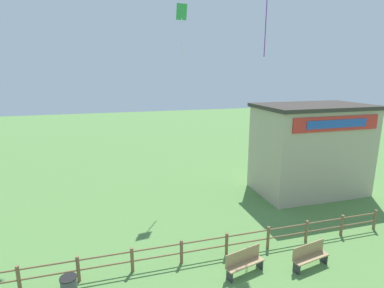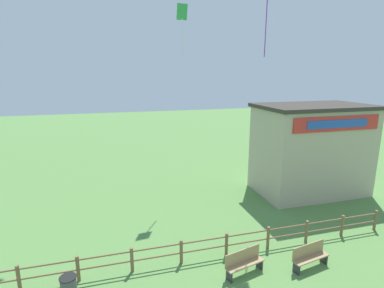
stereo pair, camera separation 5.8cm
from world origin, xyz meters
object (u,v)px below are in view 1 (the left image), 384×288
Objects in this scene: seaside_building at (310,149)px; park_bench_near_fence at (244,261)px; park_bench_by_building at (310,255)px; trash_bin at (69,288)px; kite_purple_streamer at (267,4)px; kite_green_diamond at (182,21)px.

seaside_building reaches higher than park_bench_near_fence.
seaside_building is 4.12× the size of park_bench_by_building.
park_bench_by_building is (2.88, -0.38, 0.00)m from park_bench_near_fence.
kite_purple_streamer is at bearing 24.63° from trash_bin.
park_bench_by_building is at bearing -4.61° from trash_bin.
seaside_building is 10.05m from kite_purple_streamer.
seaside_building is at bearing 21.84° from kite_purple_streamer.
kite_purple_streamer reaches higher than park_bench_by_building.
trash_bin is at bearing -125.39° from kite_green_diamond.
kite_green_diamond is at bearing 106.22° from park_bench_by_building.
kite_purple_streamer reaches higher than trash_bin.
seaside_building reaches higher than park_bench_by_building.
park_bench_near_fence is 1.00× the size of park_bench_by_building.
park_bench_near_fence is 14.57m from kite_green_diamond.
seaside_building is 2.01× the size of kite_purple_streamer.
park_bench_by_building is 1.94× the size of trash_bin.
kite_purple_streamer reaches higher than park_bench_near_fence.
park_bench_by_building is 0.53× the size of kite_green_diamond.
trash_bin is at bearing 176.62° from park_bench_near_fence.
park_bench_by_building is (-5.34, -7.36, -2.51)m from seaside_building.
park_bench_by_building is at bearing -73.78° from kite_green_diamond.
seaside_building is at bearing -18.83° from kite_green_diamond.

